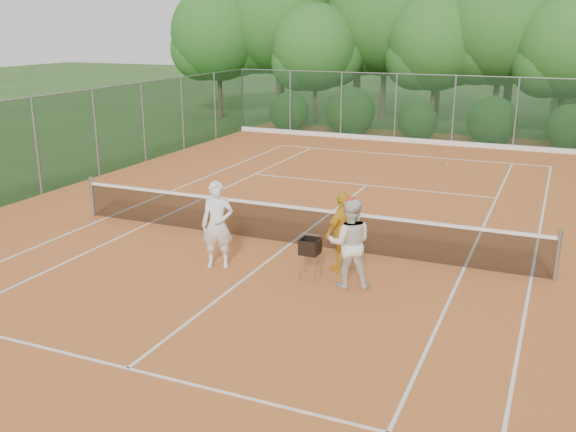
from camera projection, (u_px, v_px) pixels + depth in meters
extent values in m
plane|color=#2A4C1B|center=(291.00, 244.00, 15.51)|extent=(120.00, 120.00, 0.00)
cube|color=#C0652C|center=(291.00, 244.00, 15.50)|extent=(18.00, 36.00, 0.02)
cylinder|color=gray|center=(92.00, 197.00, 17.60)|extent=(0.10, 0.10, 1.10)
cylinder|color=gray|center=(558.00, 256.00, 13.09)|extent=(0.10, 0.10, 1.10)
cube|color=black|center=(291.00, 225.00, 15.37)|extent=(11.87, 0.03, 0.86)
cube|color=white|center=(291.00, 207.00, 15.24)|extent=(11.87, 0.04, 0.07)
imported|color=white|center=(217.00, 225.00, 13.80)|extent=(0.81, 0.68, 1.90)
imported|color=silver|center=(350.00, 243.00, 12.72)|extent=(1.07, 0.95, 1.84)
ellipsoid|color=red|center=(351.00, 200.00, 12.46)|extent=(0.22, 0.22, 0.14)
imported|color=gold|center=(343.00, 232.00, 13.57)|extent=(0.83, 1.09, 1.73)
cylinder|color=gray|center=(299.00, 267.00, 13.23)|extent=(0.02, 0.02, 0.54)
cylinder|color=gray|center=(320.00, 264.00, 13.40)|extent=(0.02, 0.02, 0.54)
cube|color=black|center=(310.00, 246.00, 13.19)|extent=(0.38, 0.38, 0.32)
sphere|color=#BFE134|center=(405.00, 154.00, 26.02)|extent=(0.07, 0.07, 0.07)
sphere|color=#BDD030|center=(478.00, 173.00, 22.79)|extent=(0.07, 0.07, 0.07)
sphere|color=#D2DD33|center=(447.00, 165.00, 23.98)|extent=(0.07, 0.07, 0.07)
cube|color=white|center=(406.00, 155.00, 25.95)|extent=(11.03, 0.06, 0.01)
cube|color=white|center=(107.00, 218.00, 17.58)|extent=(0.06, 23.77, 0.01)
cube|color=white|center=(531.00, 277.00, 13.42)|extent=(0.06, 23.77, 0.01)
cube|color=white|center=(149.00, 223.00, 17.06)|extent=(0.06, 23.77, 0.01)
cube|color=white|center=(464.00, 268.00, 13.94)|extent=(0.06, 23.77, 0.01)
cube|color=white|center=(367.00, 185.00, 21.13)|extent=(8.23, 0.06, 0.01)
cube|color=white|center=(128.00, 368.00, 9.87)|extent=(8.23, 0.06, 0.01)
cube|color=white|center=(291.00, 243.00, 15.50)|extent=(0.06, 12.80, 0.01)
cube|color=#19381E|center=(424.00, 109.00, 28.27)|extent=(18.00, 0.02, 3.00)
cylinder|color=gray|center=(242.00, 100.00, 31.68)|extent=(0.07, 0.07, 3.00)
cylinder|color=gray|center=(242.00, 100.00, 31.68)|extent=(0.07, 0.07, 3.00)
cylinder|color=brown|center=(220.00, 84.00, 36.43)|extent=(0.26, 0.26, 3.75)
sphere|color=#275A1E|center=(218.00, 33.00, 35.63)|extent=(5.25, 5.25, 5.25)
cylinder|color=brown|center=(279.00, 78.00, 36.52)|extent=(0.30, 0.30, 4.40)
sphere|color=#275A1E|center=(278.00, 18.00, 35.58)|extent=(6.16, 6.16, 6.16)
cylinder|color=brown|center=(315.00, 94.00, 33.79)|extent=(0.22, 0.22, 3.20)
sphere|color=#275A1E|center=(316.00, 47.00, 33.11)|extent=(4.48, 4.48, 4.48)
cylinder|color=brown|center=(384.00, 80.00, 34.66)|extent=(0.31, 0.31, 4.50)
sphere|color=#275A1E|center=(386.00, 15.00, 33.71)|extent=(6.30, 6.30, 6.30)
cylinder|color=brown|center=(433.00, 94.00, 32.35)|extent=(0.24, 0.24, 3.50)
sphere|color=#275A1E|center=(436.00, 41.00, 31.61)|extent=(4.90, 4.90, 4.90)
cylinder|color=brown|center=(497.00, 89.00, 31.56)|extent=(0.28, 0.28, 4.10)
sphere|color=#275A1E|center=(502.00, 25.00, 30.69)|extent=(5.74, 5.74, 5.74)
cylinder|color=brown|center=(561.00, 102.00, 29.47)|extent=(0.23, 0.23, 3.40)
sphere|color=#275A1E|center=(568.00, 45.00, 28.75)|extent=(4.76, 4.76, 4.76)
cone|color=brown|center=(359.00, 17.00, 34.30)|extent=(0.44, 0.44, 11.00)
cone|color=brown|center=(514.00, 27.00, 30.97)|extent=(0.44, 0.44, 10.00)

